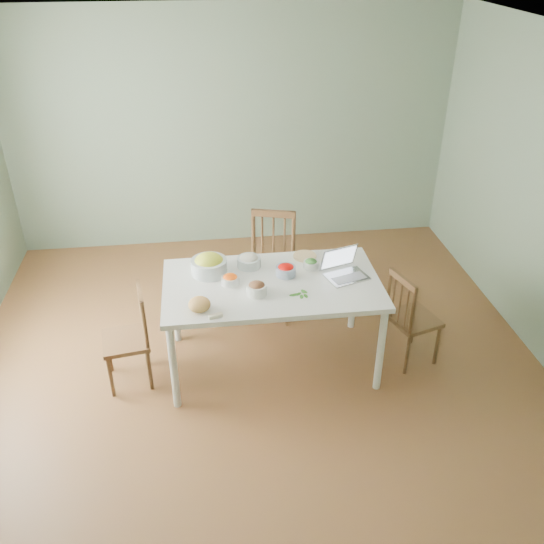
{
  "coord_description": "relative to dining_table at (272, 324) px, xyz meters",
  "views": [
    {
      "loc": [
        -0.38,
        -3.95,
        3.33
      ],
      "look_at": [
        0.14,
        0.06,
        0.93
      ],
      "focal_mm": 38.52,
      "sensor_mm": 36.0,
      "label": 1
    }
  ],
  "objects": [
    {
      "name": "ceiling",
      "position": [
        -0.14,
        -0.06,
        2.28
      ],
      "size": [
        5.0,
        5.0,
        0.0
      ],
      "primitive_type": "cube",
      "color": "white",
      "rests_on": "ground"
    },
    {
      "name": "flatbread",
      "position": [
        0.34,
        0.39,
        0.42
      ],
      "size": [
        0.25,
        0.25,
        0.02
      ],
      "primitive_type": "cylinder",
      "rotation": [
        0.0,
        0.0,
        0.25
      ],
      "color": "#D4B67C",
      "rests_on": "dining_table"
    },
    {
      "name": "wall_front",
      "position": [
        -0.14,
        -2.56,
        0.93
      ],
      "size": [
        5.0,
        0.0,
        2.7
      ],
      "primitive_type": "cube",
      "color": "gray",
      "rests_on": "ground"
    },
    {
      "name": "bowl_broccoli",
      "position": [
        0.36,
        0.2,
        0.46
      ],
      "size": [
        0.16,
        0.16,
        0.08
      ],
      "primitive_type": null,
      "rotation": [
        0.0,
        0.0,
        0.27
      ],
      "color": "#206421",
      "rests_on": "dining_table"
    },
    {
      "name": "bowl_redpep",
      "position": [
        0.13,
        0.1,
        0.46
      ],
      "size": [
        0.21,
        0.21,
        0.1
      ],
      "primitive_type": null,
      "rotation": [
        0.0,
        0.0,
        -0.33
      ],
      "color": "#C40306",
      "rests_on": "dining_table"
    },
    {
      "name": "wall_back",
      "position": [
        -0.14,
        2.44,
        0.93
      ],
      "size": [
        5.0,
        0.0,
        2.7
      ],
      "primitive_type": "cube",
      "color": "gray",
      "rests_on": "ground"
    },
    {
      "name": "bowl_mushroom",
      "position": [
        -0.14,
        -0.16,
        0.47
      ],
      "size": [
        0.18,
        0.18,
        0.11
      ],
      "primitive_type": null,
      "rotation": [
        0.0,
        0.0,
        0.11
      ],
      "color": "#391F0D",
      "rests_on": "dining_table"
    },
    {
      "name": "butter_stick",
      "position": [
        -0.48,
        -0.44,
        0.43
      ],
      "size": [
        0.11,
        0.06,
        0.03
      ],
      "primitive_type": "cube",
      "rotation": [
        0.0,
        0.0,
        0.28
      ],
      "color": "beige",
      "rests_on": "dining_table"
    },
    {
      "name": "laptop",
      "position": [
        0.63,
        -0.0,
        0.53
      ],
      "size": [
        0.4,
        0.37,
        0.22
      ],
      "primitive_type": null,
      "rotation": [
        0.0,
        0.0,
        0.31
      ],
      "color": "silver",
      "rests_on": "dining_table"
    },
    {
      "name": "bowl_squash",
      "position": [
        -0.5,
        0.21,
        0.5
      ],
      "size": [
        0.37,
        0.37,
        0.17
      ],
      "primitive_type": null,
      "rotation": [
        0.0,
        0.0,
        0.3
      ],
      "color": "gold",
      "rests_on": "dining_table"
    },
    {
      "name": "bread_boule",
      "position": [
        -0.59,
        -0.33,
        0.47
      ],
      "size": [
        0.17,
        0.17,
        0.11
      ],
      "primitive_type": "ellipsoid",
      "rotation": [
        0.0,
        0.0,
        0.0
      ],
      "color": "#C08545",
      "rests_on": "dining_table"
    },
    {
      "name": "chair_far",
      "position": [
        0.08,
        0.77,
        0.1
      ],
      "size": [
        0.56,
        0.54,
        1.03
      ],
      "primitive_type": null,
      "rotation": [
        0.0,
        0.0,
        -0.28
      ],
      "color": "#523020",
      "rests_on": "floor"
    },
    {
      "name": "basil_bunch",
      "position": [
        0.18,
        -0.21,
        0.43
      ],
      "size": [
        0.18,
        0.18,
        0.02
      ],
      "primitive_type": null,
      "color": "#1C4C1E",
      "rests_on": "dining_table"
    },
    {
      "name": "chair_right",
      "position": [
        1.22,
        -0.09,
        0.02
      ],
      "size": [
        0.47,
        0.48,
        0.88
      ],
      "primitive_type": null,
      "rotation": [
        0.0,
        0.0,
        1.88
      ],
      "color": "#523020",
      "rests_on": "floor"
    },
    {
      "name": "bowl_onion",
      "position": [
        -0.16,
        0.29,
        0.47
      ],
      "size": [
        0.26,
        0.26,
        0.11
      ],
      "primitive_type": null,
      "rotation": [
        0.0,
        0.0,
        0.4
      ],
      "color": "silver",
      "rests_on": "dining_table"
    },
    {
      "name": "dining_table",
      "position": [
        0.0,
        0.0,
        0.0
      ],
      "size": [
        1.77,
        1.0,
        0.83
      ],
      "primitive_type": null,
      "color": "white",
      "rests_on": "floor"
    },
    {
      "name": "chair_left",
      "position": [
        -1.22,
        -0.07,
        0.02
      ],
      "size": [
        0.42,
        0.44,
        0.87
      ],
      "primitive_type": null,
      "rotation": [
        0.0,
        0.0,
        -1.42
      ],
      "color": "#523020",
      "rests_on": "floor"
    },
    {
      "name": "bowl_carrot",
      "position": [
        -0.34,
        0.03,
        0.46
      ],
      "size": [
        0.18,
        0.18,
        0.08
      ],
      "primitive_type": null,
      "rotation": [
        0.0,
        0.0,
        0.27
      ],
      "color": "#D53B01",
      "rests_on": "dining_table"
    },
    {
      "name": "floor",
      "position": [
        -0.14,
        -0.06,
        -0.42
      ],
      "size": [
        5.0,
        5.0,
        0.0
      ],
      "primitive_type": "cube",
      "color": "brown",
      "rests_on": "ground"
    }
  ]
}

